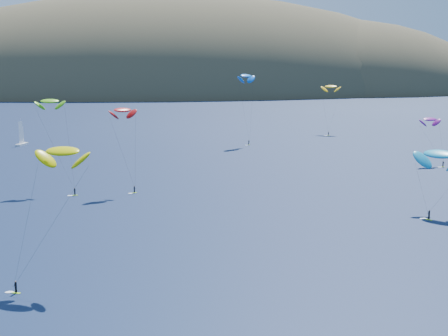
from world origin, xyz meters
TOP-DOWN VIEW (x-y plane):
  - island at (39.40, 562.36)m, footprint 730.00×300.00m
  - sailboat at (-61.72, 189.37)m, footprint 8.66×7.65m
  - kitesurfer_2 at (-31.25, 41.29)m, footprint 11.99×11.36m
  - kitesurfer_3 at (-40.82, 108.26)m, footprint 10.69×13.33m
  - kitesurfer_4 at (23.50, 182.44)m, footprint 9.75×10.74m
  - kitesurfer_5 at (44.29, 69.14)m, footprint 10.65×12.84m
  - kitesurfer_6 at (71.93, 128.46)m, footprint 7.76×10.10m
  - kitesurfer_9 at (-22.72, 102.61)m, footprint 8.00×8.10m
  - kitesurfer_11 at (66.99, 211.48)m, footprint 9.59×16.01m

SIDE VIEW (x-z plane):
  - island at x=39.40m, z-range -115.74..94.26m
  - sailboat at x=-61.72m, z-range -4.27..6.07m
  - kitesurfer_5 at x=44.29m, z-range 4.80..20.66m
  - kitesurfer_6 at x=71.93m, z-range 5.91..21.89m
  - kitesurfer_2 at x=-31.25m, z-range 8.42..30.08m
  - kitesurfer_9 at x=-22.72m, z-range 9.04..31.30m
  - kitesurfer_11 at x=66.99m, z-range 8.93..31.50m
  - kitesurfer_3 at x=-40.82m, z-range 10.03..34.24m
  - kitesurfer_4 at x=23.50m, z-range 11.66..40.25m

